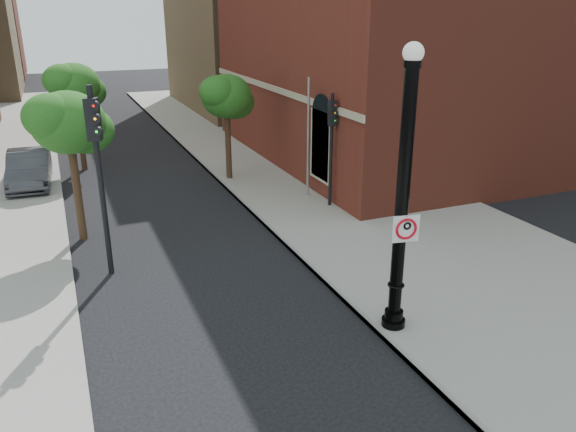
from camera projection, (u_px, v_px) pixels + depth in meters
name	position (u px, v px, depth m)	size (l,w,h in m)	color
ground	(293.00, 355.00, 11.62)	(120.00, 120.00, 0.00)	black
sidewalk_right	(332.00, 186.00, 22.42)	(8.00, 60.00, 0.12)	gray
curb_edge	(238.00, 198.00, 20.98)	(0.10, 60.00, 0.14)	gray
brick_wall_building	(482.00, 19.00, 27.34)	(22.30, 16.30, 12.50)	maroon
bg_building_tan_b	(333.00, 4.00, 40.92)	(22.00, 14.00, 14.00)	olive
lamppost	(402.00, 210.00, 11.54)	(0.52, 0.52, 6.17)	black
no_parking_sign	(406.00, 229.00, 11.54)	(0.58, 0.14, 0.59)	white
parked_car	(29.00, 168.00, 22.47)	(1.52, 4.35, 1.43)	#323237
traffic_signal_left	(97.00, 151.00, 14.02)	(0.40, 0.44, 5.02)	black
traffic_signal_right	(332.00, 132.00, 19.20)	(0.31, 0.36, 4.08)	black
utility_pole	(308.00, 140.00, 20.46)	(0.09, 0.09, 4.48)	#999999
street_tree_a	(69.00, 124.00, 16.25)	(2.53, 2.28, 4.55)	black
street_tree_b	(75.00, 86.00, 23.75)	(2.56, 2.32, 4.62)	black
street_tree_c	(227.00, 98.00, 22.26)	(2.41, 2.17, 4.34)	black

